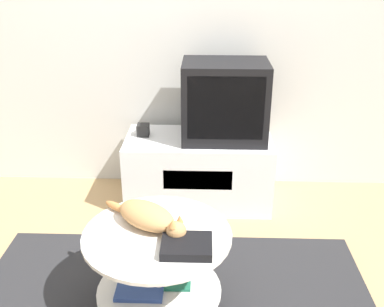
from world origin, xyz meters
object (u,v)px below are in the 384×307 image
at_px(tv, 225,101).
at_px(cat, 149,217).
at_px(speaker, 143,130).
at_px(dvd_box, 187,246).

xyz_separation_m(tv, cat, (-0.39, -1.06, -0.25)).
bearing_deg(tv, speaker, 176.79).
xyz_separation_m(speaker, cat, (0.17, -1.09, -0.02)).
relative_size(dvd_box, cat, 0.51).
height_order(speaker, dvd_box, speaker).
height_order(tv, dvd_box, tv).
relative_size(tv, cat, 1.27).
bearing_deg(cat, tv, 106.03).
distance_m(tv, speaker, 0.61).
bearing_deg(dvd_box, speaker, 105.93).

